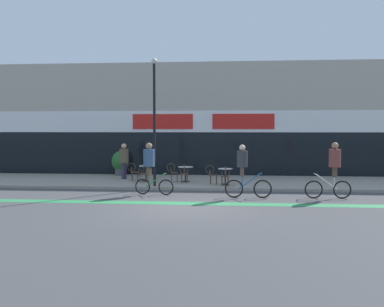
% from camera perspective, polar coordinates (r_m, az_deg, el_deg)
% --- Properties ---
extents(ground_plane, '(120.00, 120.00, 0.00)m').
position_cam_1_polar(ground_plane, '(15.36, -1.21, -7.01)').
color(ground_plane, '#424244').
extents(sidewalk_slab, '(40.00, 5.50, 0.12)m').
position_cam_1_polar(sidewalk_slab, '(22.50, 0.87, -3.61)').
color(sidewalk_slab, gray).
rests_on(sidewalk_slab, ground).
extents(storefront_facade, '(40.00, 4.06, 6.43)m').
position_cam_1_polar(storefront_facade, '(27.05, 1.64, 4.19)').
color(storefront_facade, '#B2A899').
rests_on(storefront_facade, ground).
extents(bike_lane_stripe, '(36.00, 0.70, 0.01)m').
position_cam_1_polar(bike_lane_stripe, '(16.40, -0.79, -6.34)').
color(bike_lane_stripe, '#2D844C').
rests_on(bike_lane_stripe, ground).
extents(bistro_table_0, '(0.66, 0.66, 0.76)m').
position_cam_1_polar(bistro_table_0, '(22.35, -5.88, -2.13)').
color(bistro_table_0, black).
rests_on(bistro_table_0, sidewalk_slab).
extents(bistro_table_1, '(0.74, 0.74, 0.73)m').
position_cam_1_polar(bistro_table_1, '(22.00, -0.82, -2.22)').
color(bistro_table_1, black).
rests_on(bistro_table_1, sidewalk_slab).
extents(bistro_table_2, '(0.67, 0.67, 0.75)m').
position_cam_1_polar(bistro_table_2, '(20.91, 4.25, -2.50)').
color(bistro_table_2, black).
rests_on(bistro_table_2, sidewalk_slab).
extents(cafe_chair_0_near, '(0.45, 0.60, 0.90)m').
position_cam_1_polar(cafe_chair_0_near, '(21.74, -6.23, -2.33)').
color(cafe_chair_0_near, '#4C3823').
rests_on(cafe_chair_0_near, sidewalk_slab).
extents(cafe_chair_0_side, '(0.60, 0.45, 0.90)m').
position_cam_1_polar(cafe_chair_0_side, '(22.47, -7.45, -2.17)').
color(cafe_chair_0_side, '#4C3823').
rests_on(cafe_chair_0_side, sidewalk_slab).
extents(cafe_chair_1_near, '(0.42, 0.58, 0.90)m').
position_cam_1_polar(cafe_chair_1_near, '(21.38, -0.99, -2.41)').
color(cafe_chair_1_near, '#4C3823').
rests_on(cafe_chair_1_near, sidewalk_slab).
extents(cafe_chair_1_side, '(0.59, 0.44, 0.90)m').
position_cam_1_polar(cafe_chair_1_side, '(22.07, -2.44, -2.24)').
color(cafe_chair_1_side, '#4C3823').
rests_on(cafe_chair_1_side, sidewalk_slab).
extents(cafe_chair_2_near, '(0.45, 0.60, 0.90)m').
position_cam_1_polar(cafe_chair_2_near, '(20.29, 4.25, -2.72)').
color(cafe_chair_2_near, '#4C3823').
rests_on(cafe_chair_2_near, sidewalk_slab).
extents(cafe_chair_2_side, '(0.58, 0.42, 0.90)m').
position_cam_1_polar(cafe_chair_2_side, '(20.94, 2.54, -2.53)').
color(cafe_chair_2_side, '#4C3823').
rests_on(cafe_chair_2_side, sidewalk_slab).
extents(planter_pot, '(0.91, 0.91, 1.35)m').
position_cam_1_polar(planter_pot, '(25.22, -9.13, -1.12)').
color(planter_pot, '#4C4C51').
rests_on(planter_pot, sidewalk_slab).
extents(lamp_post, '(0.26, 0.26, 5.74)m').
position_cam_1_polar(lamp_post, '(20.26, -4.80, 5.10)').
color(lamp_post, black).
rests_on(lamp_post, sidewalk_slab).
extents(cyclist_0, '(1.80, 0.50, 2.19)m').
position_cam_1_polar(cyclist_0, '(18.20, 17.48, -1.53)').
color(cyclist_0, black).
rests_on(cyclist_0, ground).
extents(cyclist_1, '(1.64, 0.56, 2.14)m').
position_cam_1_polar(cyclist_1, '(18.54, -5.36, -1.28)').
color(cyclist_1, black).
rests_on(cyclist_1, ground).
extents(cyclist_2, '(1.84, 0.48, 2.09)m').
position_cam_1_polar(cyclist_2, '(17.68, 6.63, -1.88)').
color(cyclist_2, black).
rests_on(cyclist_2, ground).
extents(pedestrian_near_end, '(0.58, 0.58, 1.83)m').
position_cam_1_polar(pedestrian_near_end, '(23.36, -8.64, -0.57)').
color(pedestrian_near_end, '#382D47').
rests_on(pedestrian_near_end, sidewalk_slab).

